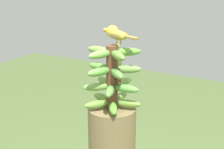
% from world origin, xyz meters
% --- Properties ---
extents(banana_bunch, '(0.26, 0.26, 0.28)m').
position_xyz_m(banana_bunch, '(-0.00, 0.00, 1.27)').
color(banana_bunch, brown).
rests_on(banana_bunch, banana_tree).
extents(perched_bird, '(0.19, 0.09, 0.08)m').
position_xyz_m(perched_bird, '(-0.00, -0.03, 1.46)').
color(perched_bird, '#C68933').
rests_on(perched_bird, banana_bunch).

